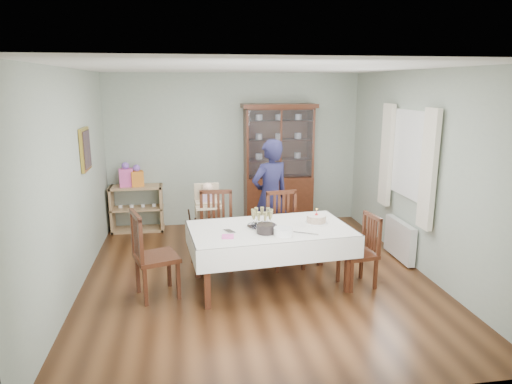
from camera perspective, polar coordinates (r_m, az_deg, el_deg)
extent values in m
plane|color=#593319|center=(6.20, 0.08, -10.52)|extent=(5.00, 5.00, 0.00)
plane|color=#9EAA99|center=(8.23, -2.64, 5.25)|extent=(4.50, 0.00, 4.50)
plane|color=#9EAA99|center=(5.88, -22.12, 0.98)|extent=(0.00, 5.00, 5.00)
plane|color=#9EAA99|center=(6.52, 20.02, 2.30)|extent=(0.00, 5.00, 5.00)
plane|color=white|center=(5.67, 0.09, 15.27)|extent=(5.00, 5.00, 0.00)
cube|color=#441E11|center=(5.73, 1.78, -4.87)|extent=(1.99, 1.22, 0.06)
cube|color=silver|center=(5.72, 1.78, -4.54)|extent=(2.10, 1.33, 0.01)
cube|color=#441E11|center=(8.29, 2.77, -1.04)|extent=(1.20, 0.45, 0.90)
cube|color=white|center=(7.91, 3.13, 6.01)|extent=(1.12, 0.01, 1.16)
cube|color=#441E11|center=(8.04, 2.90, 10.71)|extent=(1.30, 0.48, 0.07)
cube|color=tan|center=(8.31, -14.49, -4.51)|extent=(0.90, 0.38, 0.04)
cube|color=tan|center=(8.20, -14.64, -1.99)|extent=(0.90, 0.38, 0.03)
cube|color=tan|center=(8.11, -14.80, 0.60)|extent=(0.90, 0.38, 0.04)
cube|color=tan|center=(8.26, -17.54, -2.08)|extent=(0.04, 0.38, 0.80)
cube|color=tan|center=(8.17, -11.71, -1.89)|extent=(0.04, 0.38, 0.80)
cube|color=gold|center=(6.59, -20.57, 5.01)|extent=(0.04, 0.48, 0.58)
cube|color=white|center=(6.74, 18.72, 4.46)|extent=(0.04, 1.02, 1.22)
cube|color=silver|center=(6.19, 20.77, 2.62)|extent=(0.07, 0.30, 1.55)
cube|color=silver|center=(7.27, 16.01, 4.46)|extent=(0.07, 0.30, 1.55)
cube|color=white|center=(7.00, 17.52, -5.69)|extent=(0.10, 0.80, 0.55)
cube|color=#441E11|center=(6.35, -4.99, -5.28)|extent=(0.52, 0.52, 0.05)
cube|color=#441E11|center=(6.47, -5.00, -2.21)|extent=(0.46, 0.09, 0.56)
cube|color=#441E11|center=(6.39, 3.75, -5.22)|extent=(0.52, 0.52, 0.05)
cube|color=#441E11|center=(6.50, 3.18, -2.24)|extent=(0.45, 0.09, 0.55)
cube|color=#441E11|center=(5.63, -12.32, -8.01)|extent=(0.60, 0.60, 0.05)
cube|color=#441E11|center=(5.48, -14.68, -5.44)|extent=(0.18, 0.45, 0.57)
cube|color=#441E11|center=(5.93, 12.56, -7.58)|extent=(0.47, 0.47, 0.05)
cube|color=#441E11|center=(5.94, 14.25, -5.04)|extent=(0.10, 0.40, 0.49)
imported|color=#161632|center=(6.82, 1.78, -0.60)|extent=(0.75, 0.63, 1.73)
cube|color=tan|center=(6.76, -6.03, -2.18)|extent=(0.38, 0.34, 0.26)
cube|color=tan|center=(6.70, -6.08, -0.41)|extent=(0.37, 0.08, 0.30)
cube|color=tan|center=(6.73, -6.05, -1.48)|extent=(0.39, 0.19, 0.03)
cube|color=#C1A1C3|center=(6.71, -6.07, -0.77)|extent=(0.20, 0.16, 0.19)
sphere|color=beige|center=(6.68, -6.10, 0.48)|extent=(0.16, 0.16, 0.16)
cylinder|color=silver|center=(5.73, 0.75, -4.35)|extent=(0.38, 0.38, 0.01)
torus|color=silver|center=(5.73, 0.75, -4.25)|extent=(0.38, 0.38, 0.01)
cylinder|color=white|center=(5.95, 7.54, -3.80)|extent=(0.29, 0.29, 0.02)
cylinder|color=brown|center=(5.93, 7.55, -3.33)|extent=(0.25, 0.25, 0.09)
cylinder|color=silver|center=(5.92, 7.57, -2.90)|extent=(0.25, 0.25, 0.01)
cylinder|color=#F24C4C|center=(5.91, 7.58, -2.50)|extent=(0.01, 0.01, 0.07)
sphere|color=yellow|center=(5.90, 7.59, -2.13)|extent=(0.02, 0.02, 0.02)
cylinder|color=black|center=(5.50, 1.26, -4.59)|extent=(0.26, 0.26, 0.11)
cylinder|color=white|center=(5.42, 3.40, -4.97)|extent=(0.23, 0.23, 0.10)
cube|color=#E655A8|center=(5.37, -3.54, -5.57)|extent=(0.15, 0.15, 0.02)
cube|color=silver|center=(5.52, 6.23, -5.14)|extent=(0.28, 0.17, 0.01)
cube|color=#E655A8|center=(8.08, -15.93, 1.74)|extent=(0.25, 0.18, 0.31)
sphere|color=#E533B2|center=(8.04, -16.02, 3.17)|extent=(0.12, 0.12, 0.12)
cube|color=orange|center=(8.06, -14.64, 1.63)|extent=(0.23, 0.19, 0.26)
sphere|color=#E533B2|center=(8.03, -14.71, 2.91)|extent=(0.12, 0.12, 0.12)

